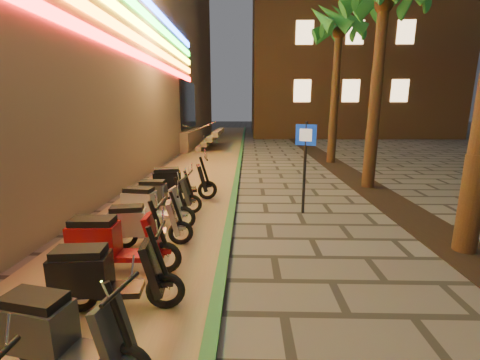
{
  "coord_description": "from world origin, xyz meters",
  "views": [
    {
      "loc": [
        -0.48,
        -3.71,
        2.65
      ],
      "look_at": [
        -0.64,
        2.67,
        1.2
      ],
      "focal_mm": 24.0,
      "sensor_mm": 36.0,
      "label": 1
    }
  ],
  "objects_px": {
    "scooter_7": "(150,205)",
    "scooter_9": "(177,182)",
    "scooter_8": "(162,195)",
    "scooter_6": "(141,224)",
    "scooter_3": "(59,333)",
    "pedestrian_sign": "(305,155)",
    "scooter_4": "(102,276)",
    "scooter_5": "(112,243)"
  },
  "relations": [
    {
      "from": "scooter_9",
      "to": "scooter_5",
      "type": "bearing_deg",
      "value": -105.83
    },
    {
      "from": "scooter_3",
      "to": "scooter_9",
      "type": "height_order",
      "value": "scooter_9"
    },
    {
      "from": "scooter_3",
      "to": "scooter_7",
      "type": "height_order",
      "value": "scooter_7"
    },
    {
      "from": "scooter_8",
      "to": "scooter_9",
      "type": "xyz_separation_m",
      "value": [
        0.14,
        1.08,
        0.07
      ]
    },
    {
      "from": "scooter_7",
      "to": "scooter_8",
      "type": "relative_size",
      "value": 1.06
    },
    {
      "from": "pedestrian_sign",
      "to": "scooter_8",
      "type": "bearing_deg",
      "value": -154.76
    },
    {
      "from": "scooter_7",
      "to": "scooter_8",
      "type": "xyz_separation_m",
      "value": [
        0.03,
        0.94,
        -0.03
      ]
    },
    {
      "from": "pedestrian_sign",
      "to": "scooter_9",
      "type": "relative_size",
      "value": 1.28
    },
    {
      "from": "scooter_8",
      "to": "scooter_6",
      "type": "bearing_deg",
      "value": -87.1
    },
    {
      "from": "scooter_7",
      "to": "scooter_9",
      "type": "distance_m",
      "value": 2.04
    },
    {
      "from": "pedestrian_sign",
      "to": "scooter_3",
      "type": "relative_size",
      "value": 1.46
    },
    {
      "from": "scooter_4",
      "to": "scooter_6",
      "type": "xyz_separation_m",
      "value": [
        -0.16,
        2.0,
        -0.04
      ]
    },
    {
      "from": "scooter_3",
      "to": "scooter_6",
      "type": "bearing_deg",
      "value": 105.1
    },
    {
      "from": "scooter_3",
      "to": "scooter_7",
      "type": "relative_size",
      "value": 0.95
    },
    {
      "from": "scooter_9",
      "to": "pedestrian_sign",
      "type": "bearing_deg",
      "value": -29.46
    },
    {
      "from": "scooter_4",
      "to": "scooter_8",
      "type": "height_order",
      "value": "scooter_4"
    },
    {
      "from": "pedestrian_sign",
      "to": "scooter_5",
      "type": "xyz_separation_m",
      "value": [
        -3.59,
        -3.18,
        -0.96
      ]
    },
    {
      "from": "scooter_8",
      "to": "scooter_9",
      "type": "bearing_deg",
      "value": 81.84
    },
    {
      "from": "scooter_7",
      "to": "scooter_8",
      "type": "height_order",
      "value": "scooter_7"
    },
    {
      "from": "pedestrian_sign",
      "to": "scooter_4",
      "type": "relative_size",
      "value": 1.38
    },
    {
      "from": "scooter_3",
      "to": "scooter_6",
      "type": "distance_m",
      "value": 3.05
    },
    {
      "from": "scooter_6",
      "to": "scooter_7",
      "type": "xyz_separation_m",
      "value": [
        -0.15,
        1.11,
        0.03
      ]
    },
    {
      "from": "scooter_6",
      "to": "scooter_5",
      "type": "bearing_deg",
      "value": -108.52
    },
    {
      "from": "pedestrian_sign",
      "to": "scooter_9",
      "type": "distance_m",
      "value": 3.69
    },
    {
      "from": "scooter_6",
      "to": "scooter_9",
      "type": "distance_m",
      "value": 3.13
    },
    {
      "from": "scooter_6",
      "to": "scooter_8",
      "type": "xyz_separation_m",
      "value": [
        -0.12,
        2.05,
        0.01
      ]
    },
    {
      "from": "scooter_4",
      "to": "scooter_8",
      "type": "bearing_deg",
      "value": 88.33
    },
    {
      "from": "pedestrian_sign",
      "to": "scooter_7",
      "type": "xyz_separation_m",
      "value": [
        -3.6,
        -1.06,
        -0.99
      ]
    },
    {
      "from": "scooter_9",
      "to": "scooter_8",
      "type": "bearing_deg",
      "value": -111.29
    },
    {
      "from": "scooter_5",
      "to": "scooter_3",
      "type": "bearing_deg",
      "value": -82.87
    },
    {
      "from": "scooter_5",
      "to": "scooter_8",
      "type": "height_order",
      "value": "scooter_5"
    },
    {
      "from": "scooter_5",
      "to": "scooter_9",
      "type": "bearing_deg",
      "value": 85.94
    },
    {
      "from": "scooter_3",
      "to": "scooter_5",
      "type": "distance_m",
      "value": 2.05
    },
    {
      "from": "scooter_6",
      "to": "scooter_8",
      "type": "height_order",
      "value": "scooter_8"
    },
    {
      "from": "scooter_3",
      "to": "scooter_7",
      "type": "bearing_deg",
      "value": 106.24
    },
    {
      "from": "scooter_6",
      "to": "scooter_8",
      "type": "bearing_deg",
      "value": 82.44
    },
    {
      "from": "scooter_4",
      "to": "scooter_5",
      "type": "relative_size",
      "value": 0.96
    },
    {
      "from": "pedestrian_sign",
      "to": "scooter_7",
      "type": "distance_m",
      "value": 3.89
    },
    {
      "from": "scooter_5",
      "to": "scooter_6",
      "type": "xyz_separation_m",
      "value": [
        0.13,
        1.02,
        -0.06
      ]
    },
    {
      "from": "pedestrian_sign",
      "to": "scooter_5",
      "type": "height_order",
      "value": "pedestrian_sign"
    },
    {
      "from": "scooter_4",
      "to": "scooter_7",
      "type": "xyz_separation_m",
      "value": [
        -0.31,
        3.1,
        -0.0
      ]
    },
    {
      "from": "scooter_3",
      "to": "scooter_9",
      "type": "xyz_separation_m",
      "value": [
        -0.17,
        6.17,
        0.07
      ]
    }
  ]
}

